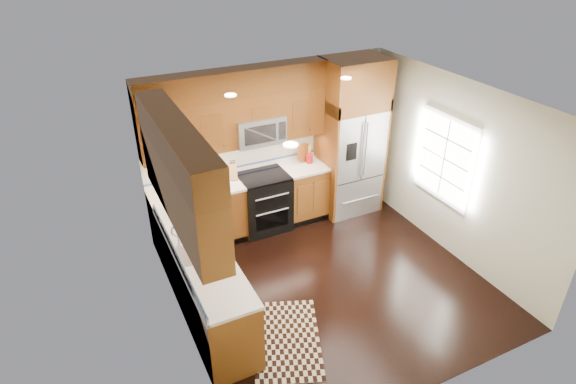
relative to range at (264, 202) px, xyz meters
name	(u,v)px	position (x,y,z in m)	size (l,w,h in m)	color
ground	(329,282)	(0.25, -1.67, -0.47)	(4.00, 4.00, 0.00)	black
wall_back	(269,144)	(0.25, 0.33, 0.83)	(4.00, 0.02, 2.60)	beige
wall_left	(177,242)	(-1.75, -1.67, 0.83)	(0.02, 4.00, 2.60)	beige
wall_right	(455,170)	(2.25, -1.67, 0.83)	(0.02, 4.00, 2.60)	beige
window	(445,158)	(2.23, -1.47, 0.93)	(0.04, 1.10, 1.30)	white
base_cabinets	(221,244)	(-0.98, -0.77, -0.02)	(2.85, 3.00, 0.90)	brown
countertop	(226,209)	(-0.84, -0.65, 0.45)	(2.86, 3.01, 0.04)	white
upper_cabinets	(214,134)	(-0.90, -0.58, 1.56)	(2.85, 3.00, 1.15)	brown
range	(264,202)	(0.00, 0.00, 0.00)	(0.76, 0.67, 0.95)	black
microwave	(258,130)	(0.00, 0.13, 1.19)	(0.76, 0.40, 0.42)	#B2B2B7
refrigerator	(351,138)	(1.55, -0.04, 0.83)	(0.98, 0.75, 2.60)	#B2B2B7
sink_faucet	(197,248)	(-1.48, -1.44, 0.52)	(0.54, 0.44, 0.37)	#B2B2B7
rug	(287,339)	(-0.74, -2.36, -0.46)	(0.78, 1.29, 0.01)	black
knife_block	(233,171)	(-0.44, 0.13, 0.60)	(0.14, 0.18, 0.31)	tan
utensil_crock	(309,157)	(0.86, 0.09, 0.58)	(0.12, 0.12, 0.31)	#A81418
cutting_board	(304,160)	(0.82, 0.19, 0.48)	(0.31, 0.31, 0.02)	brown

